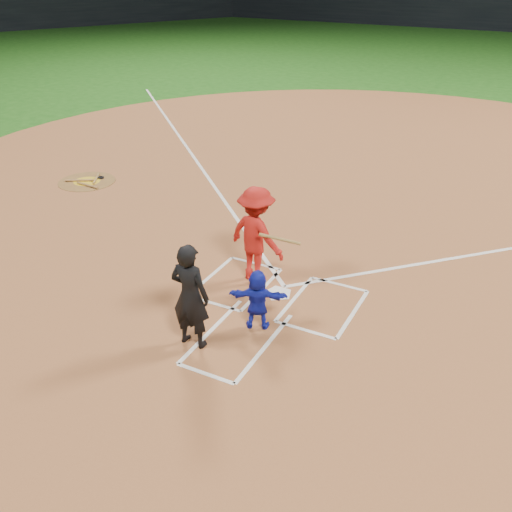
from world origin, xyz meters
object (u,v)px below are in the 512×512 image
at_px(home_plate, 278,293).
at_px(batter_at_plate, 256,235).
at_px(umpire, 190,296).
at_px(on_deck_circle, 87,181).
at_px(catcher, 258,300).

distance_m(home_plate, batter_at_plate, 1.27).
xyz_separation_m(umpire, batter_at_plate, (-0.04, 2.52, 0.05)).
height_order(on_deck_circle, batter_at_plate, batter_at_plate).
height_order(home_plate, batter_at_plate, batter_at_plate).
bearing_deg(on_deck_circle, catcher, -28.34).
height_order(home_plate, on_deck_circle, home_plate).
height_order(home_plate, umpire, umpire).
bearing_deg(on_deck_circle, batter_at_plate, -21.10).
xyz_separation_m(catcher, batter_at_plate, (-0.82, 1.55, 0.45)).
xyz_separation_m(home_plate, batter_at_plate, (-0.68, 0.34, 1.02)).
distance_m(home_plate, catcher, 1.34).
distance_m(on_deck_circle, umpire, 9.01).
height_order(catcher, umpire, umpire).
xyz_separation_m(catcher, umpire, (-0.79, -0.98, 0.40)).
bearing_deg(batter_at_plate, home_plate, -26.94).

